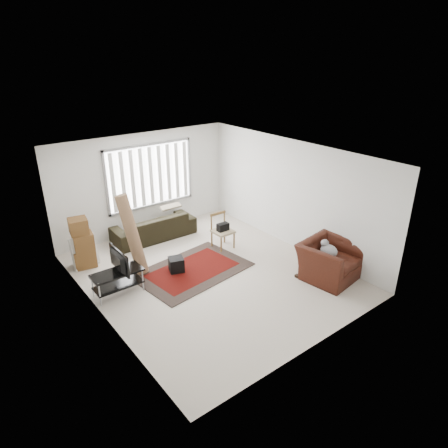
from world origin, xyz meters
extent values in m
plane|color=beige|center=(0.00, 0.00, 0.00)|extent=(6.00, 6.00, 0.00)
cube|color=white|center=(0.00, 0.00, 2.70)|extent=(5.00, 6.00, 0.02)
cube|color=silver|center=(0.00, 3.00, 1.35)|extent=(5.00, 0.02, 2.70)
cube|color=silver|center=(0.00, -3.00, 1.35)|extent=(5.00, 0.02, 2.70)
cube|color=silver|center=(-2.50, 0.00, 1.35)|extent=(0.02, 6.00, 2.70)
cube|color=silver|center=(2.50, 0.00, 1.35)|extent=(0.02, 6.00, 2.70)
cube|color=white|center=(0.20, 2.98, 1.55)|extent=(2.40, 0.01, 1.60)
cube|color=gray|center=(0.20, 2.96, 1.55)|extent=(2.52, 0.06, 1.72)
cube|color=white|center=(0.20, 2.92, 1.55)|extent=(2.40, 0.02, 1.55)
cube|color=black|center=(-0.23, 0.37, 0.01)|extent=(2.65, 1.93, 0.02)
cube|color=#4A0A06|center=(-0.23, 0.37, 0.02)|extent=(2.08, 1.36, 0.00)
cube|color=black|center=(-1.95, 0.52, 0.49)|extent=(1.03, 0.46, 0.04)
cube|color=black|center=(-1.95, 0.52, 0.21)|extent=(0.98, 0.43, 0.03)
cylinder|color=#B2B2B7|center=(-2.41, 0.32, 0.26)|extent=(0.03, 0.03, 0.51)
cylinder|color=#B2B2B7|center=(-1.49, 0.32, 0.26)|extent=(0.03, 0.03, 0.51)
cylinder|color=#B2B2B7|center=(-2.41, 0.71, 0.26)|extent=(0.03, 0.03, 0.51)
cylinder|color=#B2B2B7|center=(-1.49, 0.71, 0.26)|extent=(0.03, 0.03, 0.51)
imported|color=black|center=(-1.95, 0.52, 0.75)|extent=(0.11, 0.83, 0.48)
cube|color=black|center=(-0.54, 0.56, 0.18)|extent=(0.41, 0.41, 0.32)
cube|color=brown|center=(-2.08, 2.08, 0.22)|extent=(0.55, 0.51, 0.44)
cube|color=brown|center=(-2.06, 2.05, 0.64)|extent=(0.50, 0.46, 0.39)
cube|color=brown|center=(-2.10, 2.10, 1.01)|extent=(0.45, 0.45, 0.35)
cube|color=silver|center=(-2.08, 2.04, 0.39)|extent=(0.62, 0.28, 0.77)
cylinder|color=brown|center=(-1.27, 1.14, 0.92)|extent=(0.56, 0.71, 1.83)
imported|color=black|center=(-0.07, 2.45, 0.42)|extent=(2.21, 1.00, 0.84)
cube|color=#90805E|center=(1.03, 0.87, 0.44)|extent=(0.49, 0.49, 0.05)
cylinder|color=brown|center=(0.82, 0.67, 0.22)|extent=(0.04, 0.04, 0.44)
cylinder|color=brown|center=(1.22, 0.66, 0.22)|extent=(0.04, 0.04, 0.44)
cylinder|color=brown|center=(0.83, 1.07, 0.22)|extent=(0.04, 0.04, 0.44)
cylinder|color=brown|center=(1.23, 1.07, 0.22)|extent=(0.04, 0.04, 0.44)
cube|color=brown|center=(1.03, 1.08, 0.86)|extent=(0.45, 0.05, 0.06)
cube|color=brown|center=(0.83, 1.08, 0.67)|extent=(0.04, 0.04, 0.44)
cube|color=brown|center=(1.23, 1.08, 0.67)|extent=(0.04, 0.04, 0.44)
cube|color=black|center=(1.03, 0.87, 0.57)|extent=(0.30, 0.18, 0.19)
imported|color=#3A140B|center=(2.03, -1.69, 0.47)|extent=(1.41, 1.27, 0.94)
ellipsoid|color=#59595B|center=(2.03, -1.69, 0.61)|extent=(0.30, 0.37, 0.23)
sphere|color=#59595B|center=(2.00, -1.51, 0.76)|extent=(0.18, 0.18, 0.18)
camera|label=1|loc=(-4.50, -6.33, 4.63)|focal=32.00mm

